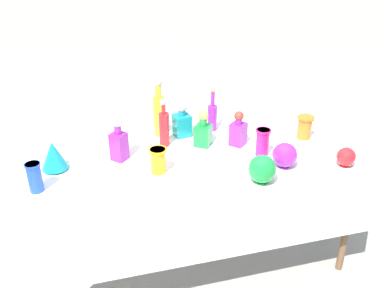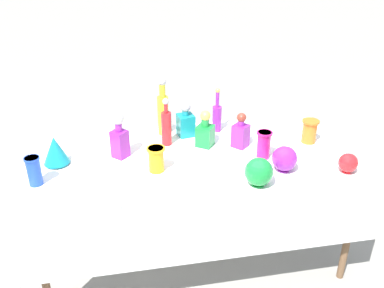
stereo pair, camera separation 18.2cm
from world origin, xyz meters
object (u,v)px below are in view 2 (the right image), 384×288
Objects in this scene: round_bowl_0 at (285,159)px; round_bowl_1 at (348,163)px; tall_bottle_0 at (217,116)px; tall_bottle_2 at (163,110)px; slender_vase_2 at (34,170)px; square_decanter_0 at (241,133)px; round_bowl_2 at (259,172)px; slender_vase_1 at (310,130)px; fluted_vase_0 at (55,150)px; cardboard_box_behind_left at (116,157)px; square_decanter_3 at (205,132)px; square_decanter_1 at (186,122)px; slender_vase_3 at (156,158)px; tall_bottle_1 at (166,126)px; slender_vase_0 at (264,144)px; square_decanter_2 at (120,138)px.

round_bowl_1 is at bearing -13.82° from round_bowl_0.
tall_bottle_0 is 0.38m from tall_bottle_2.
tall_bottle_0 is 1.84× the size of slender_vase_2.
square_decanter_0 is 1.38× the size of slender_vase_2.
square_decanter_0 is 1.51× the size of round_bowl_0.
slender_vase_1 is at bearing 41.62° from round_bowl_2.
slender_vase_2 is at bearing -114.37° from fluted_vase_0.
fluted_vase_0 is 0.38× the size of cardboard_box_behind_left.
square_decanter_0 is 0.96× the size of square_decanter_3.
square_decanter_0 is (0.47, -0.28, -0.08)m from tall_bottle_2.
tall_bottle_0 is 1.28× the size of square_decanter_1.
round_bowl_0 is at bearing -10.82° from slender_vase_3.
tall_bottle_1 reaches higher than round_bowl_2.
square_decanter_1 reaches higher than slender_vase_0.
tall_bottle_0 is 2.60× the size of round_bowl_1.
square_decanter_1 is 0.76m from round_bowl_0.
slender_vase_3 is at bearing -170.09° from slender_vase_1.
tall_bottle_1 is 0.35m from slender_vase_3.
square_decanter_3 is 1.07m from slender_vase_2.
round_bowl_2 is (-0.04, -0.47, -0.01)m from square_decanter_0.
cardboard_box_behind_left is (-0.79, 1.58, -0.69)m from round_bowl_2.
slender_vase_3 is 1.50m from cardboard_box_behind_left.
fluted_vase_0 is at bearing 157.98° from round_bowl_2.
square_decanter_2 is at bearing 25.88° from slender_vase_2.
slender_vase_2 reaches higher than round_bowl_1.
square_decanter_3 is at bearing 133.92° from round_bowl_0.
tall_bottle_2 reaches higher than square_decanter_1.
slender_vase_1 is at bearing 6.71° from slender_vase_2.
square_decanter_1 is 1.23m from cardboard_box_behind_left.
tall_bottle_0 is 0.97× the size of tall_bottle_1.
square_decanter_0 is 1.55× the size of slender_vase_3.
slender_vase_1 is 1.85m from cardboard_box_behind_left.
tall_bottle_0 is 0.67m from slender_vase_3.
round_bowl_2 is (0.29, -0.70, -0.01)m from square_decanter_1.
slender_vase_0 is at bearing 110.30° from round_bowl_0.
square_decanter_3 is 1.48× the size of round_bowl_2.
slender_vase_0 is (0.10, -0.17, -0.00)m from square_decanter_0.
slender_vase_0 is 0.50m from round_bowl_1.
slender_vase_0 reaches higher than round_bowl_2.
square_decanter_3 is at bearing -60.02° from cardboard_box_behind_left.
slender_vase_0 is 1.27m from fluted_vase_0.
square_decanter_3 is 1.57× the size of slender_vase_1.
round_bowl_0 is at bearing -133.19° from slender_vase_1.
round_bowl_2 is 0.35× the size of cardboard_box_behind_left.
round_bowl_2 is at bearing -113.89° from slender_vase_0.
square_decanter_1 is (0.15, 0.11, -0.03)m from tall_bottle_1.
tall_bottle_2 is 0.99m from slender_vase_1.
square_decanter_1 is at bearing 130.08° from round_bowl_0.
square_decanter_0 reaches higher than round_bowl_2.
tall_bottle_2 is at bearing 137.11° from square_decanter_3.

